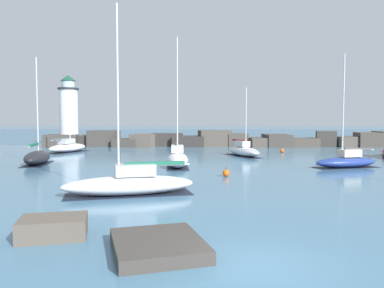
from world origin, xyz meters
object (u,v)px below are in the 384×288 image
(sailboat_moored_3, at_px, (177,158))
(sailboat_moored_5, at_px, (347,161))
(sailboat_moored_2, at_px, (37,157))
(mooring_buoy_far_side, at_px, (282,151))
(sailboat_moored_4, at_px, (68,147))
(lighthouse, at_px, (69,116))
(mooring_buoy_orange_near, at_px, (226,173))
(sailboat_moored_1, at_px, (244,150))
(sailboat_moored_8, at_px, (130,183))

(sailboat_moored_3, distance_m, sailboat_moored_5, 14.74)
(sailboat_moored_2, distance_m, mooring_buoy_far_side, 28.90)
(sailboat_moored_4, bearing_deg, lighthouse, 108.81)
(mooring_buoy_orange_near, bearing_deg, sailboat_moored_1, 79.26)
(sailboat_moored_1, relative_size, mooring_buoy_orange_near, 10.90)
(mooring_buoy_orange_near, bearing_deg, sailboat_moored_4, 132.87)
(lighthouse, xyz_separation_m, sailboat_moored_4, (4.20, -12.33, -4.17))
(sailboat_moored_3, distance_m, mooring_buoy_orange_near, 6.82)
(sailboat_moored_3, bearing_deg, sailboat_moored_8, -98.34)
(lighthouse, xyz_separation_m, sailboat_moored_1, (26.37, -17.08, -4.17))
(sailboat_moored_8, xyz_separation_m, mooring_buoy_far_side, (14.18, 27.44, -0.37))
(sailboat_moored_3, relative_size, mooring_buoy_orange_near, 15.58)
(sailboat_moored_2, bearing_deg, sailboat_moored_8, -50.82)
(sailboat_moored_2, bearing_deg, sailboat_moored_1, 23.38)
(sailboat_moored_8, relative_size, mooring_buoy_orange_near, 14.40)
(sailboat_moored_1, bearing_deg, mooring_buoy_far_side, 41.28)
(sailboat_moored_1, height_order, sailboat_moored_8, sailboat_moored_8)
(sailboat_moored_2, relative_size, sailboat_moored_5, 1.02)
(sailboat_moored_2, distance_m, sailboat_moored_8, 18.02)
(lighthouse, distance_m, sailboat_moored_8, 43.69)
(sailboat_moored_4, relative_size, sailboat_moored_5, 0.81)
(mooring_buoy_orange_near, bearing_deg, sailboat_moored_3, 125.28)
(sailboat_moored_4, xyz_separation_m, mooring_buoy_orange_near, (19.16, -20.64, -0.39))
(sailboat_moored_1, bearing_deg, sailboat_moored_2, -156.62)
(sailboat_moored_3, xyz_separation_m, mooring_buoy_far_side, (12.37, 15.09, -0.49))
(lighthouse, xyz_separation_m, sailboat_moored_8, (17.62, -39.76, -4.18))
(sailboat_moored_2, height_order, mooring_buoy_orange_near, sailboat_moored_2)
(sailboat_moored_5, bearing_deg, lighthouse, 141.22)
(sailboat_moored_4, height_order, sailboat_moored_5, sailboat_moored_5)
(lighthouse, bearing_deg, sailboat_moored_2, -76.41)
(lighthouse, height_order, mooring_buoy_orange_near, lighthouse)
(lighthouse, height_order, mooring_buoy_far_side, lighthouse)
(sailboat_moored_2, bearing_deg, sailboat_moored_4, 98.59)
(sailboat_moored_8, relative_size, mooring_buoy_far_side, 14.31)
(sailboat_moored_2, bearing_deg, mooring_buoy_orange_near, -22.74)
(sailboat_moored_1, relative_size, sailboat_moored_8, 0.76)
(sailboat_moored_2, relative_size, mooring_buoy_far_side, 13.83)
(sailboat_moored_5, bearing_deg, mooring_buoy_far_side, 98.91)
(sailboat_moored_8, bearing_deg, mooring_buoy_far_side, 62.67)
(mooring_buoy_orange_near, bearing_deg, mooring_buoy_far_side, 67.77)
(lighthouse, bearing_deg, sailboat_moored_5, -38.78)
(sailboat_moored_8, bearing_deg, sailboat_moored_2, 129.18)
(lighthouse, bearing_deg, mooring_buoy_far_side, -21.18)
(sailboat_moored_8, height_order, mooring_buoy_far_side, sailboat_moored_8)
(sailboat_moored_4, bearing_deg, sailboat_moored_5, -26.77)
(sailboat_moored_5, relative_size, mooring_buoy_orange_near, 13.62)
(sailboat_moored_1, distance_m, sailboat_moored_2, 21.94)
(sailboat_moored_4, xyz_separation_m, sailboat_moored_5, (29.97, -15.12, -0.05))
(sailboat_moored_4, bearing_deg, sailboat_moored_3, -44.73)
(sailboat_moored_3, bearing_deg, mooring_buoy_far_side, 50.66)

